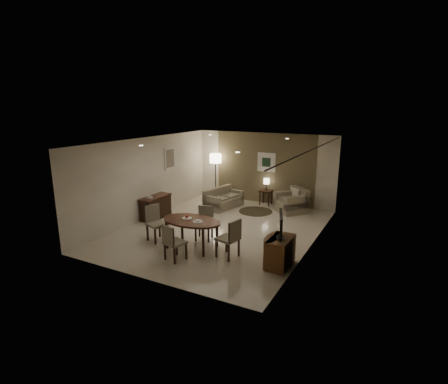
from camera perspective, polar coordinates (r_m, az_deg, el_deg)
The scene contains 31 objects.
room_shell at distance 10.70m, azimuth 0.50°, elevation 1.27°, with size 5.50×7.00×2.70m.
taupe_accent at distance 13.46m, azimuth 6.55°, elevation 3.86°, with size 3.96×0.03×2.70m, color brown.
curtain_wall at distance 9.43m, azimuth 13.98°, elevation -1.12°, with size 0.08×6.70×2.58m, color beige, non-canonical shape.
curtain_rod at distance 9.18m, azimuth 14.47°, elevation 6.85°, with size 0.03×0.03×6.80m, color black.
art_back_frame at distance 13.36m, azimuth 6.94°, elevation 4.86°, with size 0.72×0.03×0.72m, color silver.
art_back_canvas at distance 13.35m, azimuth 6.92°, elevation 4.85°, with size 0.34×0.01×0.34m, color #1B3122.
art_left_frame at distance 12.70m, azimuth -8.83°, elevation 5.45°, with size 0.03×0.60×0.80m, color silver.
art_left_canvas at distance 12.69m, azimuth -8.77°, elevation 5.45°, with size 0.01×0.46×0.64m, color gray.
downlight_nl at distance 9.45m, azimuth -13.40°, elevation 7.39°, with size 0.10×0.10×0.01m, color white.
downlight_nr at distance 7.91m, azimuth 2.23°, elevation 6.50°, with size 0.10×0.10×0.01m, color white.
downlight_fl at distance 12.38m, azimuth -2.31°, elevation 9.28°, with size 0.10×0.10×0.01m, color white.
downlight_fr at distance 11.24m, azimuth 10.28°, elevation 8.57°, with size 0.10×0.10×0.01m, color white.
console_desk at distance 11.95m, azimuth -11.08°, elevation -2.45°, with size 0.48×1.20×0.75m, color #472616, non-canonical shape.
telephone at distance 11.62m, azimuth -12.10°, elevation -0.80°, with size 0.20×0.14×0.09m, color white, non-canonical shape.
tv_cabinet at distance 8.45m, azimuth 9.18°, elevation -9.66°, with size 0.48×0.90×0.70m, color brown, non-canonical shape.
flat_tv at distance 8.21m, azimuth 9.23°, elevation -5.35°, with size 0.06×0.88×0.60m, color black, non-canonical shape.
dining_table at distance 9.40m, azimuth -5.24°, elevation -6.81°, with size 1.64×1.03×0.77m, color #472616, non-canonical shape.
chair_near at distance 8.71m, azimuth -7.97°, elevation -8.09°, with size 0.45×0.45×0.92m, color gray, non-canonical shape.
chair_far at distance 9.88m, azimuth -3.30°, elevation -5.19°, with size 0.45×0.45×0.93m, color gray, non-canonical shape.
chair_left at distance 9.94m, azimuth -10.87°, elevation -5.11°, with size 0.48×0.48×1.00m, color gray, non-canonical shape.
chair_right at distance 8.76m, azimuth 0.59°, elevation -7.52°, with size 0.49×0.49×1.00m, color gray, non-canonical shape.
plate_a at distance 9.40m, azimuth -6.06°, elevation -4.28°, with size 0.26×0.26×0.02m, color white.
plate_b at distance 9.11m, azimuth -4.31°, elevation -4.84°, with size 0.26×0.26×0.02m, color white.
fruit_apple at distance 9.38m, azimuth -6.07°, elevation -3.97°, with size 0.09×0.09×0.09m, color #C13816.
napkin at distance 9.10m, azimuth -4.31°, elevation -4.70°, with size 0.12×0.08×0.03m, color white.
round_rug at distance 12.58m, azimuth 5.18°, elevation -3.15°, with size 1.20×1.20×0.01m, color #3A3221.
sofa at distance 12.91m, azimuth -0.04°, elevation -1.01°, with size 0.76×1.52×0.71m, color gray, non-canonical shape.
armchair at distance 12.59m, azimuth 10.84°, elevation -1.34°, with size 0.96×0.91×0.85m, color gray, non-canonical shape.
side_table at distance 13.39m, azimuth 6.85°, elevation -0.89°, with size 0.44×0.44×0.56m, color black, non-canonical shape.
table_lamp at distance 13.28m, azimuth 6.95°, elevation 1.34°, with size 0.22×0.22×0.50m, color #FFEAC1, non-canonical shape.
floor_lamp at distance 14.01m, azimuth -1.37°, elevation 2.54°, with size 0.46×0.46×1.83m, color #FFE5B7, non-canonical shape.
Camera 1 is at (4.78, -8.87, 3.74)m, focal length 28.00 mm.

